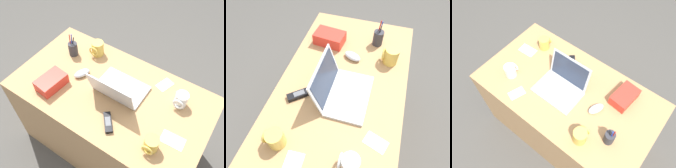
{
  "view_description": "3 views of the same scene",
  "coord_description": "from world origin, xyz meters",
  "views": [
    {
      "loc": [
        -0.55,
        0.8,
        2.0
      ],
      "look_at": [
        0.0,
        -0.03,
        0.77
      ],
      "focal_mm": 38.97,
      "sensor_mm": 36.0,
      "label": 1
    },
    {
      "loc": [
        -0.68,
        -0.18,
        1.69
      ],
      "look_at": [
        -0.04,
        0.01,
        0.81
      ],
      "focal_mm": 33.01,
      "sensor_mm": 36.0,
      "label": 2
    },
    {
      "loc": [
        0.5,
        -0.68,
        2.12
      ],
      "look_at": [
        -0.02,
        -0.02,
        0.81
      ],
      "focal_mm": 36.25,
      "sensor_mm": 36.0,
      "label": 3
    }
  ],
  "objects": [
    {
      "name": "desk",
      "position": [
        0.0,
        0.0,
        0.36
      ],
      "size": [
        1.33,
        0.73,
        0.72
      ],
      "primitive_type": "cube",
      "color": "tan",
      "rests_on": "ground"
    },
    {
      "name": "pen_holder",
      "position": [
        0.42,
        -0.14,
        0.78
      ],
      "size": [
        0.07,
        0.07,
        0.18
      ],
      "color": "#333338",
      "rests_on": "desk"
    },
    {
      "name": "paper_note_left",
      "position": [
        -0.27,
        -0.25,
        0.73
      ],
      "size": [
        0.1,
        0.13,
        0.0
      ],
      "primitive_type": "cube",
      "rotation": [
        0.0,
        0.0,
        -0.33
      ],
      "color": "white",
      "rests_on": "desk"
    },
    {
      "name": "computer_mouse",
      "position": [
        0.24,
        -0.01,
        0.74
      ],
      "size": [
        0.1,
        0.13,
        0.04
      ],
      "primitive_type": "ellipsoid",
      "rotation": [
        0.0,
        0.0,
        -0.4
      ],
      "color": "silver",
      "rests_on": "desk"
    },
    {
      "name": "laptop",
      "position": [
        -0.05,
        -0.02,
        0.77
      ],
      "size": [
        0.33,
        0.28,
        0.21
      ],
      "color": "silver",
      "rests_on": "desk"
    },
    {
      "name": "paper_note_near_laptop",
      "position": [
        -0.49,
        0.09,
        0.73
      ],
      "size": [
        0.14,
        0.09,
        0.0
      ],
      "primitive_type": "cube",
      "rotation": [
        0.0,
        0.0,
        0.05
      ],
      "color": "white",
      "rests_on": "desk"
    },
    {
      "name": "coffee_mug_tall",
      "position": [
        -0.42,
        -0.15,
        0.77
      ],
      "size": [
        0.08,
        0.09,
        0.1
      ],
      "color": "white",
      "rests_on": "desk"
    },
    {
      "name": "coffee_mug_spare",
      "position": [
        0.28,
        -0.24,
        0.78
      ],
      "size": [
        0.09,
        0.1,
        0.11
      ],
      "color": "#E0BC4C",
      "rests_on": "desk"
    },
    {
      "name": "cordless_phone",
      "position": [
        -0.12,
        0.21,
        0.74
      ],
      "size": [
        0.12,
        0.13,
        0.03
      ],
      "color": "black",
      "rests_on": "desk"
    },
    {
      "name": "ground_plane",
      "position": [
        0.0,
        0.0,
        0.0
      ],
      "size": [
        6.0,
        6.0,
        0.0
      ],
      "primitive_type": "plane",
      "color": "#4C4944"
    },
    {
      "name": "snack_bag",
      "position": [
        0.35,
        0.18,
        0.76
      ],
      "size": [
        0.15,
        0.21,
        0.08
      ],
      "primitive_type": "cube",
      "rotation": [
        0.0,
        0.0,
        -0.11
      ],
      "color": "red",
      "rests_on": "desk"
    },
    {
      "name": "coffee_mug_white",
      "position": [
        -0.41,
        0.21,
        0.77
      ],
      "size": [
        0.08,
        0.1,
        0.1
      ],
      "color": "#E0BC4C",
      "rests_on": "desk"
    }
  ]
}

